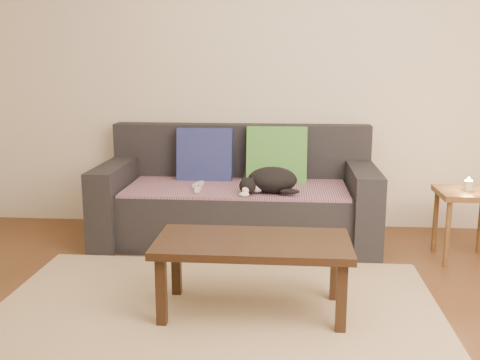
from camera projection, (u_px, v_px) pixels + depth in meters
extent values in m
plane|color=brown|center=(211.00, 331.00, 2.91)|extent=(4.50, 4.50, 0.00)
cube|color=beige|center=(242.00, 70.00, 4.60)|extent=(4.50, 0.04, 2.60)
cube|color=#232328|center=(237.00, 215.00, 4.33)|extent=(1.70, 0.78, 0.42)
cube|color=#232328|center=(241.00, 151.00, 4.63)|extent=(2.10, 0.18, 0.45)
cube|color=#232328|center=(116.00, 201.00, 4.39)|extent=(0.20, 0.90, 0.60)
cube|color=#232328|center=(362.00, 206.00, 4.24)|extent=(0.20, 0.90, 0.60)
cube|color=#4B2D55|center=(237.00, 188.00, 4.27)|extent=(1.66, 0.74, 0.02)
cube|color=navy|center=(205.00, 156.00, 4.50)|extent=(0.44, 0.17, 0.45)
cube|color=#0C5243|center=(277.00, 157.00, 4.46)|extent=(0.47, 0.20, 0.49)
ellipsoid|color=black|center=(272.00, 180.00, 4.05)|extent=(0.39, 0.32, 0.19)
sphere|color=black|center=(248.00, 186.00, 3.99)|extent=(0.14, 0.14, 0.12)
sphere|color=white|center=(246.00, 190.00, 3.94)|extent=(0.06, 0.06, 0.05)
ellipsoid|color=black|center=(290.00, 192.00, 3.95)|extent=(0.15, 0.07, 0.04)
cube|color=white|center=(198.00, 184.00, 4.27)|extent=(0.07, 0.15, 0.03)
cube|color=white|center=(198.00, 189.00, 4.12)|extent=(0.04, 0.15, 0.03)
cube|color=brown|center=(468.00, 193.00, 3.87)|extent=(0.40, 0.40, 0.04)
cylinder|color=brown|center=(447.00, 234.00, 3.78)|extent=(0.04, 0.04, 0.46)
cylinder|color=brown|center=(435.00, 221.00, 4.09)|extent=(0.04, 0.04, 0.46)
cylinder|color=beige|center=(468.00, 186.00, 3.86)|extent=(0.06, 0.06, 0.07)
sphere|color=#FFBF59|center=(469.00, 179.00, 3.85)|extent=(0.02, 0.02, 0.02)
cube|color=tan|center=(215.00, 317.00, 3.06)|extent=(2.50, 1.80, 0.01)
cube|color=#302012|center=(253.00, 244.00, 3.04)|extent=(1.06, 0.53, 0.04)
cube|color=#302012|center=(161.00, 292.00, 2.93)|extent=(0.05, 0.05, 0.38)
cube|color=#302012|center=(341.00, 298.00, 2.85)|extent=(0.05, 0.05, 0.38)
cube|color=#302012|center=(176.00, 265.00, 3.32)|extent=(0.05, 0.05, 0.38)
cube|color=#302012|center=(335.00, 270.00, 3.24)|extent=(0.05, 0.05, 0.38)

